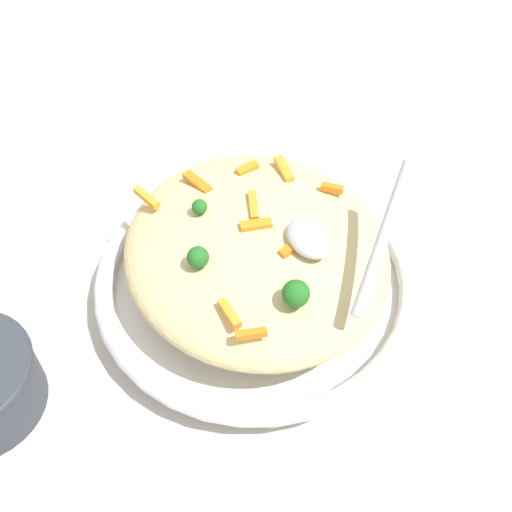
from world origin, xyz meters
name	(u,v)px	position (x,y,z in m)	size (l,w,h in m)	color
ground_plane	(256,295)	(0.00, 0.00, 0.00)	(2.40, 2.40, 0.00)	beige
serving_bowl	(256,282)	(0.00, 0.00, 0.03)	(0.36, 0.36, 0.05)	silver
pasta_mound	(256,251)	(0.00, 0.00, 0.08)	(0.30, 0.28, 0.08)	#DBC689
carrot_piece_0	(247,168)	(-0.09, 0.04, 0.11)	(0.03, 0.01, 0.01)	orange
carrot_piece_1	(256,225)	(0.00, 0.00, 0.12)	(0.03, 0.01, 0.01)	orange
carrot_piece_2	(332,188)	(-0.01, 0.10, 0.12)	(0.02, 0.01, 0.01)	orange
carrot_piece_3	(284,169)	(-0.07, 0.07, 0.11)	(0.04, 0.01, 0.01)	orange
carrot_piece_4	(230,313)	(0.08, -0.07, 0.12)	(0.03, 0.01, 0.01)	orange
carrot_piece_5	(296,245)	(0.04, 0.02, 0.12)	(0.04, 0.01, 0.01)	orange
carrot_piece_6	(251,334)	(0.11, -0.07, 0.11)	(0.03, 0.01, 0.01)	orange
carrot_piece_7	(197,182)	(-0.09, -0.02, 0.11)	(0.04, 0.01, 0.01)	orange
carrot_piece_8	(146,197)	(-0.10, -0.08, 0.11)	(0.04, 0.01, 0.01)	orange
carrot_piece_9	(253,206)	(-0.03, 0.01, 0.12)	(0.04, 0.01, 0.01)	orange
broccoli_floret_0	(198,258)	(0.01, -0.07, 0.13)	(0.02, 0.02, 0.03)	#205B1C
broccoli_floret_1	(199,207)	(-0.05, -0.04, 0.13)	(0.02, 0.02, 0.02)	#205B1C
broccoli_floret_2	(296,294)	(0.10, -0.01, 0.13)	(0.03, 0.03, 0.03)	#205B1C
serving_spoon	(334,238)	(0.07, 0.05, 0.14)	(0.14, 0.13, 0.08)	#B7B7BC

